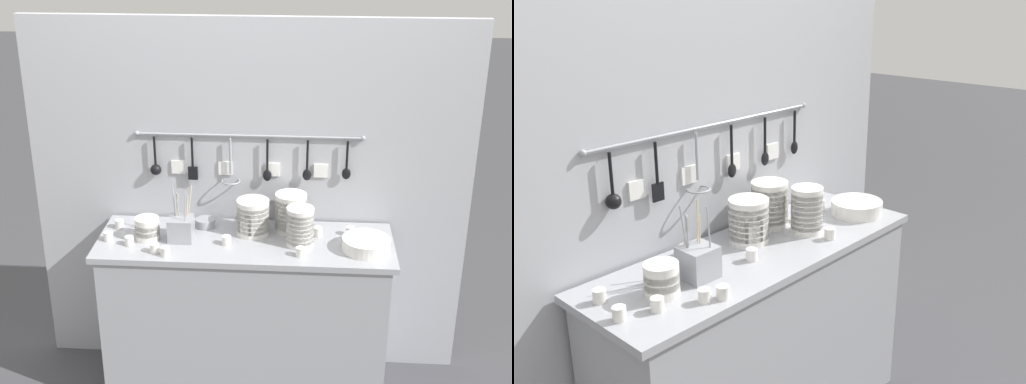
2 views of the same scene
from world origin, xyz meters
TOP-DOWN VIEW (x-y plane):
  - counter at (0.00, 0.00)m, footprint 1.44×0.48m
  - back_wall at (-0.00, 0.28)m, footprint 2.24×0.11m
  - bowl_stack_short_front at (0.27, -0.03)m, footprint 0.13×0.13m
  - bowl_stack_nested_right at (0.03, 0.08)m, footprint 0.16×0.16m
  - bowl_stack_tall_left at (-0.48, -0.02)m, footprint 0.12×0.12m
  - bowl_stack_wide_centre at (0.22, 0.14)m, footprint 0.16×0.16m
  - plate_stack at (0.58, -0.06)m, footprint 0.23×0.23m
  - steel_mixing_bowl at (-0.21, 0.14)m, footprint 0.10×0.10m
  - cutlery_caddy at (-0.31, -0.01)m, footprint 0.12×0.12m
  - cup_edge_far at (0.36, 0.07)m, footprint 0.04×0.04m
  - cup_centre at (-0.66, -0.05)m, footprint 0.04×0.04m
  - cup_by_caddy at (-0.55, -0.09)m, footprint 0.04×0.04m
  - cup_front_left at (-0.64, 0.09)m, footprint 0.04×0.04m
  - cup_edge_near at (-0.41, -0.16)m, footprint 0.04×0.04m
  - cup_front_right at (-0.09, -0.05)m, footprint 0.04×0.04m
  - cup_beside_plates at (-0.36, -0.19)m, footprint 0.04×0.04m
  - cup_mid_row at (0.51, 0.09)m, footprint 0.04×0.04m
  - cup_back_right at (0.27, -0.14)m, footprint 0.04×0.04m

SIDE VIEW (x-z plane):
  - counter at x=0.00m, z-range 0.00..0.87m
  - steel_mixing_bowl at x=-0.21m, z-range 0.87..0.91m
  - cup_edge_far at x=0.36m, z-range 0.87..0.91m
  - cup_centre at x=-0.66m, z-range 0.87..0.91m
  - cup_by_caddy at x=-0.55m, z-range 0.87..0.91m
  - cup_front_left at x=-0.64m, z-range 0.87..0.91m
  - cup_edge_near at x=-0.41m, z-range 0.87..0.91m
  - cup_front_right at x=-0.09m, z-range 0.87..0.91m
  - cup_beside_plates at x=-0.36m, z-range 0.87..0.91m
  - cup_mid_row at x=0.51m, z-range 0.87..0.91m
  - cup_back_right at x=0.27m, z-range 0.87..0.91m
  - plate_stack at x=0.58m, z-range 0.87..0.93m
  - bowl_stack_tall_left at x=-0.48m, z-range 0.87..0.98m
  - cutlery_caddy at x=-0.31m, z-range 0.79..1.06m
  - back_wall at x=0.00m, z-range 0.00..1.90m
  - bowl_stack_nested_right at x=0.03m, z-range 0.87..1.05m
  - bowl_stack_wide_centre at x=0.22m, z-range 0.87..1.06m
  - bowl_stack_short_front at x=0.27m, z-range 0.87..1.06m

